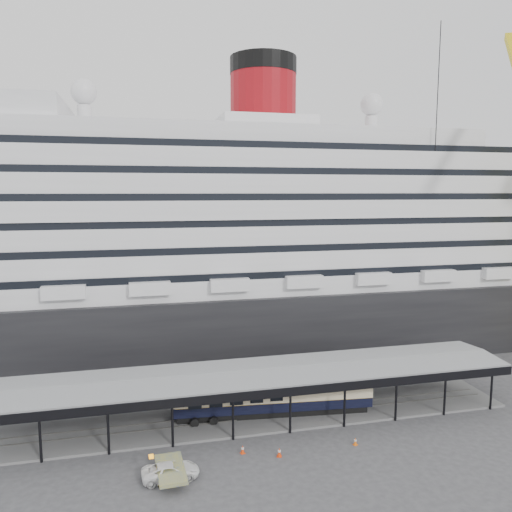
# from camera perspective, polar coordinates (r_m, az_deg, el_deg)

# --- Properties ---
(ground) EXTENTS (200.00, 200.00, 0.00)m
(ground) POSITION_cam_1_polar(r_m,az_deg,el_deg) (51.30, 0.96, -20.34)
(ground) COLOR #3A3A3D
(ground) RESTS_ON ground
(cruise_ship) EXTENTS (130.00, 30.00, 43.90)m
(cruise_ship) POSITION_cam_1_polar(r_m,az_deg,el_deg) (77.00, -4.96, 3.27)
(cruise_ship) COLOR black
(cruise_ship) RESTS_ON ground
(platform_canopy) EXTENTS (56.00, 9.18, 5.30)m
(platform_canopy) POSITION_cam_1_polar(r_m,az_deg,el_deg) (54.67, -0.40, -15.77)
(platform_canopy) COLOR slate
(platform_canopy) RESTS_ON ground
(port_truck) EXTENTS (4.89, 2.43, 1.33)m
(port_truck) POSITION_cam_1_polar(r_m,az_deg,el_deg) (45.94, -9.73, -23.07)
(port_truck) COLOR white
(port_truck) RESTS_ON ground
(pullman_carriage) EXTENTS (21.38, 4.80, 20.83)m
(pullman_carriage) POSITION_cam_1_polar(r_m,az_deg,el_deg) (55.11, 1.96, -15.38)
(pullman_carriage) COLOR black
(pullman_carriage) RESTS_ON ground
(traffic_cone_left) EXTENTS (0.53, 0.53, 0.80)m
(traffic_cone_left) POSITION_cam_1_polar(r_m,az_deg,el_deg) (49.05, -1.54, -21.21)
(traffic_cone_left) COLOR #E53C0C
(traffic_cone_left) RESTS_ON ground
(traffic_cone_mid) EXTENTS (0.56, 0.56, 0.85)m
(traffic_cone_mid) POSITION_cam_1_polar(r_m,az_deg,el_deg) (48.59, 2.68, -21.48)
(traffic_cone_mid) COLOR red
(traffic_cone_mid) RESTS_ON ground
(traffic_cone_right) EXTENTS (0.49, 0.49, 0.74)m
(traffic_cone_right) POSITION_cam_1_polar(r_m,az_deg,el_deg) (51.27, 11.28, -20.04)
(traffic_cone_right) COLOR orange
(traffic_cone_right) RESTS_ON ground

